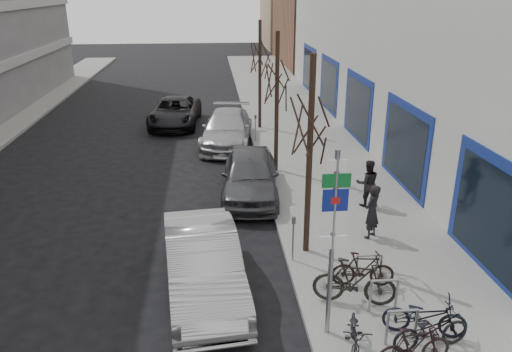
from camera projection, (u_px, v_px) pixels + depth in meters
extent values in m
plane|color=black|center=(213.00, 344.00, 10.40)|extent=(120.00, 120.00, 0.00)
cube|color=slate|center=(322.00, 170.00, 20.07)|extent=(5.00, 70.00, 0.15)
cube|color=brown|center=(344.00, 20.00, 47.32)|extent=(12.00, 14.00, 8.00)
cube|color=#937A5B|center=(317.00, 8.00, 61.15)|extent=(13.00, 12.00, 9.00)
cylinder|color=gray|center=(332.00, 251.00, 9.86)|extent=(0.10, 0.10, 4.20)
cube|color=white|center=(337.00, 165.00, 9.19)|extent=(0.35, 0.03, 0.22)
cube|color=#0C5926|center=(337.00, 181.00, 9.30)|extent=(0.55, 0.03, 0.28)
cube|color=navy|center=(335.00, 200.00, 9.44)|extent=(0.50, 0.03, 0.45)
cube|color=maroon|center=(335.00, 200.00, 9.43)|extent=(0.18, 0.02, 0.14)
cube|color=white|center=(334.00, 222.00, 9.60)|extent=(0.45, 0.03, 0.45)
cube|color=white|center=(333.00, 242.00, 9.76)|extent=(0.55, 0.03, 0.28)
cylinder|color=gray|center=(387.00, 328.00, 10.04)|extent=(0.06, 0.06, 0.80)
cylinder|color=gray|center=(416.00, 326.00, 10.09)|extent=(0.06, 0.06, 0.80)
cylinder|color=gray|center=(404.00, 311.00, 9.92)|extent=(0.60, 0.06, 0.06)
cylinder|color=gray|center=(370.00, 297.00, 11.06)|extent=(0.06, 0.06, 0.80)
cylinder|color=gray|center=(397.00, 295.00, 11.11)|extent=(0.06, 0.06, 0.80)
cylinder|color=gray|center=(385.00, 280.00, 10.95)|extent=(0.60, 0.06, 0.06)
cylinder|color=gray|center=(357.00, 270.00, 12.09)|extent=(0.06, 0.06, 0.80)
cylinder|color=gray|center=(381.00, 269.00, 12.14)|extent=(0.06, 0.06, 0.80)
cylinder|color=gray|center=(370.00, 255.00, 11.97)|extent=(0.60, 0.06, 0.06)
cylinder|color=black|center=(309.00, 162.00, 12.90)|extent=(0.16, 0.16, 5.50)
cylinder|color=black|center=(277.00, 106.00, 18.95)|extent=(0.16, 0.16, 5.50)
cylinder|color=black|center=(260.00, 77.00, 25.00)|extent=(0.16, 0.16, 5.50)
cylinder|color=gray|center=(293.00, 242.00, 13.13)|extent=(0.05, 0.05, 1.10)
cube|color=#3F3F44|center=(294.00, 220.00, 12.91)|extent=(0.10, 0.08, 0.18)
cylinder|color=gray|center=(269.00, 170.00, 18.25)|extent=(0.05, 0.05, 1.10)
cube|color=#3F3F44|center=(269.00, 154.00, 18.02)|extent=(0.10, 0.08, 0.18)
cylinder|color=gray|center=(255.00, 130.00, 23.37)|extent=(0.05, 0.05, 1.10)
cube|color=#3F3F44|center=(255.00, 117.00, 23.14)|extent=(0.10, 0.08, 0.18)
imported|color=black|center=(355.00, 333.00, 9.78)|extent=(0.82, 1.63, 0.96)
imported|color=black|center=(414.00, 347.00, 9.40)|extent=(1.63, 0.69, 0.96)
imported|color=black|center=(425.00, 313.00, 10.31)|extent=(1.79, 0.99, 1.05)
imported|color=black|center=(355.00, 281.00, 11.31)|extent=(2.00, 1.04, 1.17)
imported|color=black|center=(431.00, 327.00, 9.91)|extent=(1.71, 0.75, 1.01)
imported|color=black|center=(363.00, 269.00, 12.02)|extent=(1.58, 0.65, 0.93)
imported|color=#ABABB0|center=(203.00, 264.00, 11.88)|extent=(2.21, 5.02, 1.60)
imported|color=#48494D|center=(250.00, 175.00, 17.45)|extent=(2.34, 4.94, 1.63)
imported|color=#A9AAAF|center=(227.00, 129.00, 23.26)|extent=(2.85, 5.59, 1.55)
imported|color=black|center=(175.00, 112.00, 26.66)|extent=(2.82, 5.38, 1.45)
imported|color=black|center=(372.00, 212.00, 14.27)|extent=(0.69, 0.69, 1.62)
imported|color=black|center=(367.00, 183.00, 16.38)|extent=(0.61, 0.42, 1.61)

